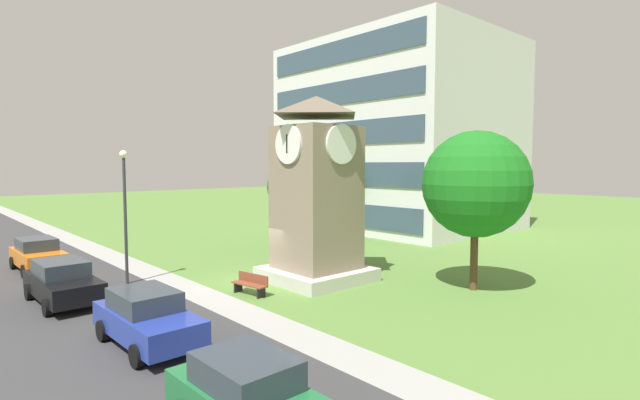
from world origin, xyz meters
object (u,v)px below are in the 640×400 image
(parked_car_blue, at_px, (147,318))
(clock_tower, at_px, (316,200))
(parked_car_black, at_px, (63,281))
(tree_by_building, at_px, (343,182))
(tree_streetside, at_px, (289,187))
(parked_car_orange, at_px, (38,254))
(tree_near_tower, at_px, (476,184))
(parked_car_green, at_px, (250,399))
(park_bench, at_px, (250,284))
(street_lamp, at_px, (125,202))

(parked_car_blue, bearing_deg, clock_tower, 106.46)
(parked_car_black, bearing_deg, tree_by_building, 105.03)
(clock_tower, distance_m, tree_streetside, 9.44)
(tree_streetside, height_order, parked_car_orange, tree_streetside)
(tree_by_building, bearing_deg, parked_car_blue, -58.88)
(tree_streetside, distance_m, parked_car_black, 15.74)
(tree_near_tower, distance_m, parked_car_black, 17.64)
(tree_near_tower, relative_size, parked_car_green, 1.70)
(tree_by_building, bearing_deg, park_bench, -57.16)
(street_lamp, height_order, parked_car_black, street_lamp)
(parked_car_black, bearing_deg, clock_tower, 68.66)
(street_lamp, xyz_separation_m, tree_near_tower, (11.29, 11.08, 0.87))
(park_bench, bearing_deg, clock_tower, 90.69)
(street_lamp, bearing_deg, parked_car_black, -65.16)
(tree_by_building, distance_m, parked_car_blue, 24.24)
(parked_car_orange, xyz_separation_m, parked_car_black, (7.27, -0.55, 0.00))
(tree_near_tower, bearing_deg, tree_by_building, 155.20)
(clock_tower, relative_size, tree_by_building, 1.47)
(park_bench, bearing_deg, parked_car_black, -122.35)
(street_lamp, relative_size, tree_by_building, 1.04)
(tree_streetside, bearing_deg, tree_by_building, 103.10)
(park_bench, distance_m, tree_streetside, 12.37)
(street_lamp, relative_size, parked_car_blue, 1.40)
(parked_car_blue, bearing_deg, parked_car_orange, -179.17)
(parked_car_orange, height_order, parked_car_blue, same)
(tree_near_tower, bearing_deg, parked_car_green, -77.04)
(parked_car_green, bearing_deg, street_lamp, 169.32)
(street_lamp, distance_m, tree_near_tower, 15.84)
(street_lamp, relative_size, tree_near_tower, 0.88)
(clock_tower, bearing_deg, street_lamp, -127.17)
(tree_near_tower, xyz_separation_m, parked_car_blue, (-3.20, -13.35, -3.81))
(clock_tower, height_order, parked_car_black, clock_tower)
(tree_streetside, distance_m, parked_car_blue, 18.08)
(parked_car_orange, xyz_separation_m, parked_car_green, (20.33, -0.25, -0.00))
(clock_tower, relative_size, tree_near_tower, 1.24)
(tree_by_building, bearing_deg, street_lamp, -76.71)
(clock_tower, bearing_deg, tree_streetside, 149.72)
(park_bench, distance_m, parked_car_orange, 12.63)
(tree_by_building, distance_m, parked_car_green, 28.38)
(street_lamp, relative_size, tree_streetside, 1.11)
(clock_tower, bearing_deg, parked_car_green, -46.96)
(clock_tower, xyz_separation_m, parked_car_blue, (2.75, -9.31, -2.98))
(park_bench, height_order, parked_car_orange, parked_car_orange)
(street_lamp, height_order, tree_near_tower, tree_near_tower)
(tree_by_building, height_order, parked_car_orange, tree_by_building)
(parked_car_blue, bearing_deg, tree_by_building, 121.12)
(street_lamp, bearing_deg, tree_streetside, 103.40)
(parked_car_blue, distance_m, parked_car_green, 6.39)
(clock_tower, bearing_deg, parked_car_black, -111.34)
(parked_car_black, bearing_deg, park_bench, 57.65)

